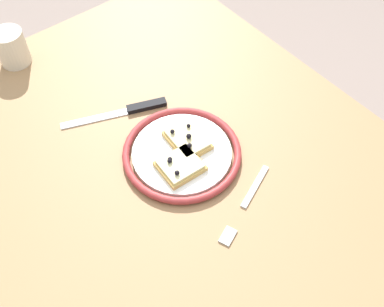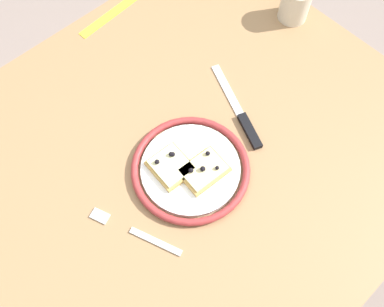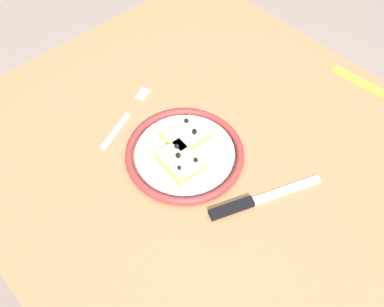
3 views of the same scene
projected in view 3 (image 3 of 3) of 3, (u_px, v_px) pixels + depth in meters
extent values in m
plane|color=gray|center=(204.00, 282.00, 1.52)|extent=(6.00, 6.00, 0.00)
cube|color=#936D47|center=(212.00, 157.00, 0.93)|extent=(1.04, 0.92, 0.03)
cylinder|color=#4C4742|center=(2.00, 216.00, 1.27)|extent=(0.05, 0.05, 0.73)
cylinder|color=#4C4742|center=(198.00, 86.00, 1.60)|extent=(0.05, 0.05, 0.73)
cylinder|color=white|center=(185.00, 154.00, 0.90)|extent=(0.21, 0.21, 0.01)
torus|color=maroon|center=(185.00, 153.00, 0.90)|extent=(0.25, 0.25, 0.02)
cube|color=tan|center=(180.00, 161.00, 0.88)|extent=(0.10, 0.08, 0.01)
cube|color=beige|center=(180.00, 159.00, 0.87)|extent=(0.09, 0.07, 0.01)
sphere|color=black|center=(178.00, 156.00, 0.87)|extent=(0.01, 0.01, 0.01)
sphere|color=black|center=(177.00, 146.00, 0.88)|extent=(0.01, 0.01, 0.01)
sphere|color=black|center=(180.00, 168.00, 0.85)|extent=(0.01, 0.01, 0.01)
sphere|color=black|center=(196.00, 160.00, 0.86)|extent=(0.01, 0.01, 0.01)
cube|color=tan|center=(185.00, 136.00, 0.92)|extent=(0.08, 0.09, 0.01)
cube|color=beige|center=(185.00, 133.00, 0.91)|extent=(0.07, 0.08, 0.01)
sphere|color=black|center=(195.00, 131.00, 0.91)|extent=(0.01, 0.01, 0.01)
sphere|color=black|center=(194.00, 132.00, 0.90)|extent=(0.01, 0.01, 0.01)
sphere|color=black|center=(186.00, 121.00, 0.92)|extent=(0.01, 0.01, 0.01)
cube|color=silver|center=(287.00, 190.00, 0.86)|extent=(0.07, 0.15, 0.00)
cube|color=black|center=(232.00, 208.00, 0.83)|extent=(0.05, 0.09, 0.01)
cube|color=beige|center=(116.00, 131.00, 0.95)|extent=(0.05, 0.11, 0.00)
cube|color=beige|center=(144.00, 93.00, 1.02)|extent=(0.03, 0.04, 0.00)
cube|color=yellow|center=(384.00, 95.00, 1.01)|extent=(0.28, 0.05, 0.00)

